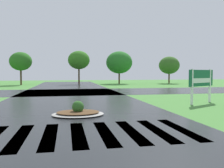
# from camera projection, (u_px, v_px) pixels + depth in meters

# --- Properties ---
(asphalt_roadway) EXTENTS (9.70, 80.00, 0.01)m
(asphalt_roadway) POSITION_uv_depth(u_px,v_px,m) (74.00, 112.00, 12.10)
(asphalt_roadway) COLOR #232628
(asphalt_roadway) RESTS_ON ground
(asphalt_cross_road) EXTENTS (90.00, 8.73, 0.01)m
(asphalt_cross_road) POSITION_uv_depth(u_px,v_px,m) (70.00, 92.00, 24.31)
(asphalt_cross_road) COLOR #232628
(asphalt_cross_road) RESTS_ON ground
(crosswalk_stripes) EXTENTS (7.65, 3.33, 0.01)m
(crosswalk_stripes) POSITION_uv_depth(u_px,v_px,m) (78.00, 134.00, 7.70)
(crosswalk_stripes) COLOR white
(crosswalk_stripes) RESTS_ON ground
(estate_billboard) EXTENTS (2.46, 1.35, 2.24)m
(estate_billboard) POSITION_uv_depth(u_px,v_px,m) (201.00, 80.00, 15.34)
(estate_billboard) COLOR white
(estate_billboard) RESTS_ON ground
(median_island) EXTENTS (2.44, 1.95, 0.68)m
(median_island) POSITION_uv_depth(u_px,v_px,m) (78.00, 112.00, 11.08)
(median_island) COLOR #9E9B93
(median_island) RESTS_ON ground
(background_treeline) EXTENTS (37.49, 6.36, 5.82)m
(background_treeline) POSITION_uv_depth(u_px,v_px,m) (83.00, 63.00, 41.05)
(background_treeline) COLOR #4C3823
(background_treeline) RESTS_ON ground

